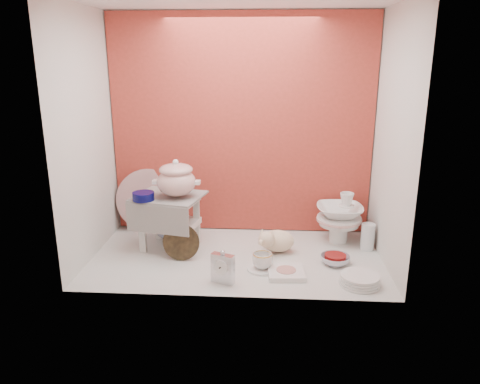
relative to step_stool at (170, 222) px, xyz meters
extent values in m
plane|color=silver|center=(0.44, -0.13, -0.18)|extent=(1.80, 1.80, 0.00)
cube|color=#B5372D|center=(0.44, 0.37, 0.57)|extent=(1.80, 0.06, 1.50)
cube|color=silver|center=(-0.46, -0.13, 0.57)|extent=(0.06, 1.00, 1.50)
cube|color=silver|center=(1.34, -0.13, 0.57)|extent=(0.06, 1.00, 1.50)
cube|color=white|center=(0.44, -0.13, 1.32)|extent=(1.80, 1.00, 0.06)
cylinder|color=#090944|center=(-0.13, -0.11, 0.20)|extent=(0.14, 0.14, 0.05)
imported|color=white|center=(-0.05, 0.17, -0.07)|extent=(0.25, 0.25, 0.22)
cube|color=silver|center=(0.39, -0.47, -0.08)|extent=(0.14, 0.09, 0.19)
ellipsoid|color=beige|center=(0.70, -0.03, -0.10)|extent=(0.31, 0.27, 0.16)
cylinder|color=white|center=(0.61, -0.30, -0.17)|extent=(0.21, 0.21, 0.01)
imported|color=white|center=(0.61, -0.30, -0.12)|extent=(0.15, 0.15, 0.09)
cube|color=white|center=(0.75, -0.35, -0.16)|extent=(0.22, 0.22, 0.03)
cylinder|color=white|center=(1.15, -0.45, -0.15)|extent=(0.28, 0.28, 0.06)
imported|color=silver|center=(1.05, -0.19, -0.15)|extent=(0.19, 0.19, 0.06)
cylinder|color=silver|center=(1.28, 0.05, -0.09)|extent=(0.11, 0.11, 0.17)
camera|label=1|loc=(0.63, -2.79, 1.03)|focal=34.59mm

